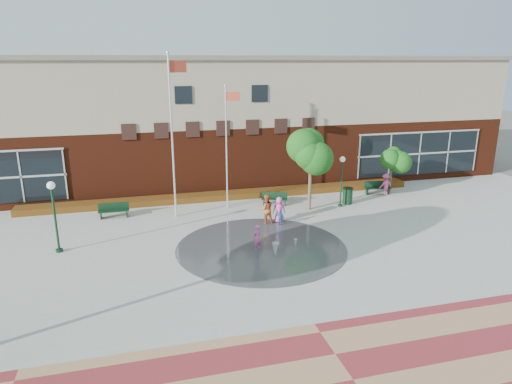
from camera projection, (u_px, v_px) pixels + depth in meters
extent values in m
plane|color=#666056|center=(280.00, 275.00, 19.72)|extent=(120.00, 120.00, 0.00)
cube|color=#A8A8A0|center=(256.00, 240.00, 23.43)|extent=(46.00, 18.00, 0.01)
cube|color=maroon|center=(353.00, 380.00, 13.23)|extent=(46.00, 6.00, 0.01)
cylinder|color=#383A3D|center=(261.00, 248.00, 22.50)|extent=(8.40, 8.40, 0.01)
cube|color=#521C0D|center=(211.00, 149.00, 35.33)|extent=(44.00, 10.00, 4.50)
cube|color=gray|center=(210.00, 90.00, 34.07)|extent=(44.00, 10.00, 4.50)
cube|color=slate|center=(209.00, 58.00, 33.42)|extent=(44.40, 10.40, 0.30)
cube|color=black|center=(419.00, 154.00, 34.41)|extent=(10.00, 0.12, 3.19)
cube|color=black|center=(183.00, 95.00, 28.78)|extent=(1.10, 0.10, 1.10)
cube|color=black|center=(260.00, 93.00, 30.01)|extent=(1.10, 0.10, 1.10)
cube|color=#951107|center=(227.00, 199.00, 30.48)|extent=(26.00, 1.20, 0.40)
cylinder|color=silver|center=(172.00, 139.00, 25.70)|extent=(0.11, 0.11, 9.25)
sphere|color=silver|center=(168.00, 52.00, 24.39)|extent=(0.18, 0.18, 0.18)
cube|color=#AF3826|center=(177.00, 67.00, 24.82)|extent=(1.00, 0.24, 0.62)
cylinder|color=silver|center=(226.00, 149.00, 27.53)|extent=(0.10, 0.10, 7.45)
sphere|color=silver|center=(225.00, 85.00, 26.47)|extent=(0.15, 0.15, 0.15)
cube|color=#AF3826|center=(233.00, 96.00, 26.59)|extent=(0.80, 0.35, 0.53)
cylinder|color=#12311C|center=(56.00, 221.00, 21.60)|extent=(0.11, 0.11, 3.17)
cylinder|color=#12311C|center=(59.00, 251.00, 22.02)|extent=(0.34, 0.34, 0.15)
sphere|color=white|center=(51.00, 185.00, 21.10)|extent=(0.37, 0.37, 0.37)
cylinder|color=#12311C|center=(341.00, 184.00, 28.41)|extent=(0.10, 0.10, 2.91)
cylinder|color=#12311C|center=(340.00, 206.00, 28.80)|extent=(0.31, 0.31, 0.14)
sphere|color=white|center=(343.00, 159.00, 27.96)|extent=(0.34, 0.34, 0.34)
cube|color=#12311C|center=(114.00, 211.00, 26.65)|extent=(1.75, 0.52, 0.06)
cube|color=#12311C|center=(114.00, 206.00, 26.79)|extent=(1.75, 0.09, 0.44)
cube|color=#12311C|center=(274.00, 199.00, 29.01)|extent=(1.68, 1.03, 0.05)
cube|color=#12311C|center=(275.00, 195.00, 29.14)|extent=(1.53, 0.65, 0.41)
cube|color=#12311C|center=(378.00, 188.00, 31.34)|extent=(1.84, 0.80, 0.06)
cube|color=#12311C|center=(377.00, 184.00, 31.48)|extent=(1.76, 0.36, 0.44)
cylinder|color=#12311C|center=(347.00, 196.00, 29.21)|extent=(0.62, 0.62, 1.03)
cylinder|color=black|center=(348.00, 188.00, 29.06)|extent=(0.66, 0.66, 0.06)
cylinder|color=#4F3D2D|center=(310.00, 186.00, 27.84)|extent=(0.20, 0.20, 2.97)
cylinder|color=#4F3D2D|center=(390.00, 178.00, 31.67)|extent=(0.18, 0.18, 2.08)
cone|color=white|center=(275.00, 257.00, 21.49)|extent=(0.35, 0.35, 0.67)
cone|color=white|center=(295.00, 248.00, 22.55)|extent=(0.19, 0.19, 0.43)
imported|color=#D658A3|center=(257.00, 237.00, 22.13)|extent=(0.56, 0.52, 1.28)
imported|color=#C45A2C|center=(266.00, 209.00, 25.63)|extent=(0.83, 0.65, 1.71)
imported|color=#EC55B4|center=(279.00, 210.00, 25.86)|extent=(0.79, 0.58, 1.50)
imported|color=#2A66AF|center=(280.00, 218.00, 25.43)|extent=(0.54, 0.51, 0.90)
imported|color=#D2488A|center=(386.00, 185.00, 31.02)|extent=(1.06, 0.72, 1.52)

